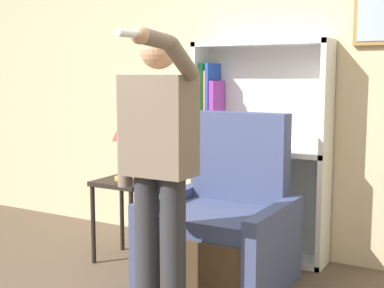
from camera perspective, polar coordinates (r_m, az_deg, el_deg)
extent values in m
cube|color=beige|center=(4.54, 6.69, 6.17)|extent=(8.00, 0.06, 2.80)
cube|color=white|center=(4.60, 0.92, -0.25)|extent=(0.04, 0.28, 1.76)
cube|color=white|center=(4.20, 14.05, -1.22)|extent=(0.04, 0.28, 1.76)
cube|color=white|center=(4.49, 7.84, -0.51)|extent=(1.13, 0.01, 1.76)
cube|color=white|center=(4.57, 7.00, -11.46)|extent=(1.13, 0.28, 0.04)
cube|color=white|center=(4.37, 7.18, -0.72)|extent=(1.13, 0.28, 0.04)
cube|color=white|center=(4.34, 7.36, 10.62)|extent=(1.13, 0.28, 0.04)
cube|color=#238438|center=(4.67, 1.52, -6.21)|extent=(0.05, 0.24, 0.71)
cube|color=#337070|center=(4.66, 2.06, -7.00)|extent=(0.04, 0.22, 0.59)
cube|color=purple|center=(4.65, 2.64, -7.57)|extent=(0.04, 0.20, 0.51)
cube|color=#5B99A8|center=(4.61, 3.11, -6.80)|extent=(0.03, 0.22, 0.65)
cube|color=#238438|center=(4.55, 1.45, 4.27)|extent=(0.03, 0.18, 0.69)
cube|color=orange|center=(4.53, 1.84, 3.86)|extent=(0.03, 0.17, 0.63)
cube|color=#1E47B2|center=(4.52, 2.22, 4.23)|extent=(0.03, 0.23, 0.69)
cube|color=purple|center=(4.50, 2.65, 3.30)|extent=(0.04, 0.22, 0.54)
cube|color=#4C3823|center=(3.89, 2.86, -11.83)|extent=(0.74, 0.79, 0.43)
cube|color=#3D4770|center=(3.77, 2.61, -8.07)|extent=(0.70, 0.67, 0.12)
cube|color=#3D4770|center=(4.06, 5.17, -3.67)|extent=(0.74, 0.16, 1.00)
cube|color=#3D4770|center=(4.05, -2.48, -9.57)|extent=(0.10, 0.87, 0.62)
cube|color=#3D4770|center=(3.69, 8.78, -11.34)|extent=(0.10, 0.87, 0.62)
cylinder|color=#2D2D33|center=(3.29, -4.79, -11.02)|extent=(0.15, 0.15, 0.91)
cylinder|color=#2D2D33|center=(3.19, -2.02, -11.56)|extent=(0.15, 0.15, 0.91)
cube|color=#756656|center=(3.08, -3.53, 1.97)|extent=(0.41, 0.24, 0.58)
sphere|color=tan|center=(3.07, -3.60, 9.96)|extent=(0.22, 0.22, 0.22)
cylinder|color=#756656|center=(3.23, -7.22, 1.36)|extent=(0.09, 0.09, 0.67)
cylinder|color=#756656|center=(2.86, -1.18, 9.02)|extent=(0.09, 0.28, 0.23)
cylinder|color=#756656|center=(2.66, -3.94, 11.11)|extent=(0.08, 0.27, 0.10)
sphere|color=tan|center=(2.55, -5.59, 11.51)|extent=(0.09, 0.09, 0.09)
cylinder|color=white|center=(2.47, -6.89, 11.62)|extent=(0.04, 0.15, 0.04)
cube|color=black|center=(4.30, -7.07, -4.05)|extent=(0.43, 0.43, 0.04)
cylinder|color=black|center=(4.35, -10.50, -8.47)|extent=(0.04, 0.04, 0.63)
cylinder|color=black|center=(4.13, -6.47, -9.26)|extent=(0.04, 0.04, 0.63)
cylinder|color=black|center=(4.63, -7.48, -7.43)|extent=(0.04, 0.04, 0.63)
cylinder|color=black|center=(4.42, -3.58, -8.09)|extent=(0.04, 0.04, 0.63)
cylinder|color=gold|center=(4.30, -7.08, -3.65)|extent=(0.18, 0.18, 0.02)
cylinder|color=gold|center=(4.27, -7.11, -1.57)|extent=(0.04, 0.04, 0.29)
cone|color=#B2382D|center=(4.24, -7.17, 1.80)|extent=(0.21, 0.21, 0.21)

